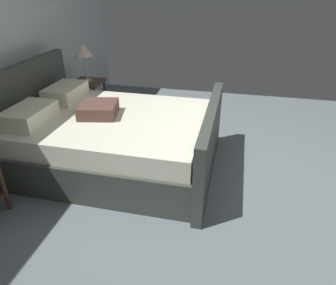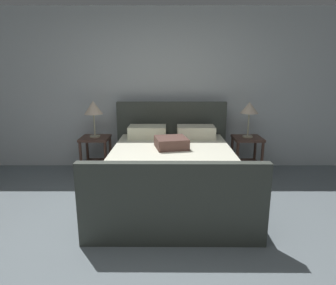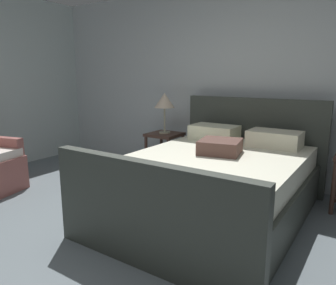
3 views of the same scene
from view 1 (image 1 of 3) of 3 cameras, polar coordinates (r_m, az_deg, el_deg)
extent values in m
cube|color=slate|center=(3.34, 10.67, -9.09)|extent=(6.30, 5.25, 0.02)
cube|color=#3A3F39|center=(3.69, -9.71, -1.14)|extent=(1.65, 2.11, 0.40)
cube|color=#3A3F39|center=(4.07, -24.69, 5.16)|extent=(1.76, 0.11, 1.13)
cube|color=#3A3F39|center=(3.35, 7.69, -0.14)|extent=(1.76, 0.11, 0.82)
cube|color=silver|center=(3.55, -10.12, 3.22)|extent=(1.57, 2.05, 0.22)
cube|color=beige|center=(3.55, -24.24, 4.64)|extent=(0.56, 0.36, 0.18)
cube|color=beige|center=(4.12, -18.44, 8.78)|extent=(0.56, 0.36, 0.18)
cube|color=brown|center=(3.53, -12.78, 6.02)|extent=(0.47, 0.47, 0.14)
cube|color=#4B3128|center=(4.90, -14.76, 10.71)|extent=(0.44, 0.44, 0.04)
cube|color=#4B3128|center=(5.03, -14.20, 6.37)|extent=(0.40, 0.40, 0.02)
cylinder|color=#4B3128|center=(4.75, -13.25, 6.50)|extent=(0.04, 0.04, 0.56)
cylinder|color=#4B3128|center=(5.07, -11.47, 8.09)|extent=(0.04, 0.04, 0.56)
cylinder|color=#4B3128|center=(4.93, -17.28, 6.74)|extent=(0.04, 0.04, 0.56)
cylinder|color=#4B3128|center=(5.24, -15.32, 8.28)|extent=(0.04, 0.04, 0.56)
cylinder|color=#B7B293|center=(4.89, -14.80, 11.04)|extent=(0.16, 0.16, 0.02)
cylinder|color=#B7B293|center=(4.84, -15.08, 13.16)|extent=(0.02, 0.02, 0.36)
cone|color=beige|center=(4.78, -15.49, 16.21)|extent=(0.27, 0.27, 0.17)
cylinder|color=#4B3128|center=(3.28, -28.26, -6.92)|extent=(0.04, 0.04, 0.56)
camera|label=2|loc=(3.70, 52.12, 11.94)|focal=31.28mm
camera|label=3|loc=(4.54, 33.34, 16.54)|focal=34.21mm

